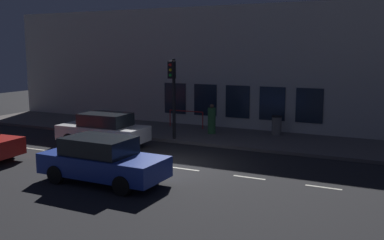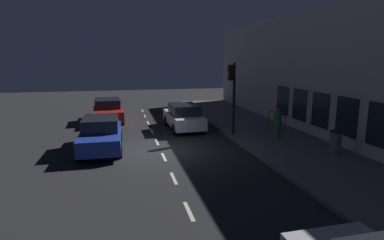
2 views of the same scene
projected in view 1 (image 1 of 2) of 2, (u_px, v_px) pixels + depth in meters
The scene contains 10 objects.
ground_plane at pixel (162, 166), 17.35m from camera, with size 60.00×60.00×0.00m, color #232326.
sidewalk at pixel (222, 136), 22.89m from camera, with size 4.50×32.00×0.15m.
building_facade at pixel (240, 69), 24.60m from camera, with size 0.65×32.00×6.98m.
lane_centre_line at pixel (185, 169), 16.92m from camera, with size 0.12×27.20×0.01m.
traffic_light at pixel (173, 86), 21.42m from camera, with size 0.50×0.32×3.96m.
parked_car_0 at pixel (102, 160), 15.13m from camera, with size 1.97×4.47×1.58m.
parked_car_1 at pixel (104, 129), 20.89m from camera, with size 2.01×4.34×1.58m.
pedestrian_0 at pixel (212, 120), 23.19m from camera, with size 0.51×0.51×1.57m.
trash_bin at pixel (277, 125), 22.89m from camera, with size 0.53×0.53×1.00m.
red_railing at pixel (186, 115), 24.95m from camera, with size 0.05×2.14×0.97m.
Camera 1 is at (-14.62, -8.46, 4.55)m, focal length 41.08 mm.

